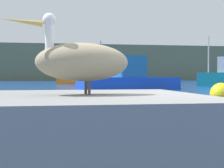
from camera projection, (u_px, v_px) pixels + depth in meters
name	position (u px, v px, depth m)	size (l,w,h in m)	color
ground_plane	(200.00, 163.00, 3.70)	(260.00, 260.00, 0.00)	navy
hillside_backdrop	(65.00, 63.00, 81.94)	(140.00, 14.98, 8.65)	#5B664C
pier_dock	(83.00, 133.00, 3.37)	(2.51, 2.45, 0.81)	gray
pelican	(82.00, 61.00, 3.35)	(1.33, 0.62, 0.84)	gray
fishing_boat_orange	(86.00, 76.00, 40.58)	(7.54, 4.48, 4.81)	orange
fishing_boat_blue	(129.00, 79.00, 24.10)	(8.02, 4.00, 3.57)	blue
mooring_buoy	(221.00, 94.00, 11.07)	(0.78, 0.78, 0.78)	yellow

